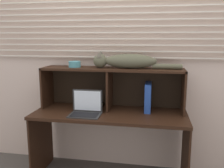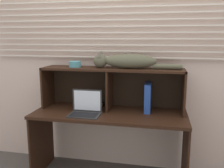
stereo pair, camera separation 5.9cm
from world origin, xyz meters
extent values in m
cube|color=beige|center=(0.00, 0.55, 1.25)|extent=(4.40, 0.04, 2.50)
cube|color=silver|center=(0.00, 0.50, 1.25)|extent=(2.78, 0.02, 0.01)
cube|color=silver|center=(0.00, 0.50, 1.32)|extent=(2.78, 0.02, 0.01)
cube|color=silver|center=(0.00, 0.50, 1.38)|extent=(2.78, 0.02, 0.01)
cube|color=silver|center=(0.00, 0.50, 1.45)|extent=(2.78, 0.02, 0.01)
cube|color=silver|center=(0.00, 0.50, 1.51)|extent=(2.78, 0.02, 0.01)
cube|color=silver|center=(0.00, 0.50, 1.58)|extent=(2.78, 0.02, 0.01)
cube|color=silver|center=(0.00, 0.50, 1.64)|extent=(2.78, 0.02, 0.01)
cube|color=silver|center=(0.00, 0.50, 1.71)|extent=(2.78, 0.02, 0.01)
cube|color=silver|center=(0.00, 0.50, 1.77)|extent=(2.78, 0.02, 0.01)
cube|color=silver|center=(0.00, 0.50, 1.84)|extent=(2.78, 0.02, 0.01)
cube|color=black|center=(0.00, 0.21, 0.70)|extent=(1.53, 0.59, 0.03)
cube|color=black|center=(-0.76, 0.21, 0.34)|extent=(0.02, 0.53, 0.69)
cube|color=black|center=(0.76, 0.21, 0.34)|extent=(0.02, 0.53, 0.69)
cube|color=black|center=(0.00, 0.35, 1.14)|extent=(1.46, 0.31, 0.02)
cube|color=black|center=(-0.72, 0.35, 0.93)|extent=(0.02, 0.31, 0.43)
cube|color=black|center=(0.72, 0.35, 0.93)|extent=(0.02, 0.31, 0.43)
cube|color=black|center=(-0.03, 0.35, 0.92)|extent=(0.02, 0.29, 0.41)
cube|color=black|center=(0.00, 0.50, 0.93)|extent=(1.46, 0.01, 0.43)
ellipsoid|color=#54533E|center=(0.18, 0.35, 1.22)|extent=(0.53, 0.15, 0.15)
sphere|color=#54533E|center=(-0.12, 0.35, 1.22)|extent=(0.14, 0.14, 0.14)
cone|color=#565043|center=(-0.12, 0.31, 1.29)|extent=(0.06, 0.06, 0.06)
cone|color=#534F43|center=(-0.12, 0.38, 1.29)|extent=(0.06, 0.06, 0.06)
cylinder|color=#54533E|center=(0.55, 0.35, 1.18)|extent=(0.29, 0.05, 0.05)
cube|color=#2A2A2A|center=(-0.22, 0.07, 0.72)|extent=(0.30, 0.21, 0.01)
cube|color=#2A2A2A|center=(-0.22, 0.18, 0.84)|extent=(0.30, 0.01, 0.23)
cube|color=white|center=(-0.22, 0.17, 0.84)|extent=(0.27, 0.00, 0.20)
cube|color=black|center=(-0.22, 0.06, 0.73)|extent=(0.26, 0.15, 0.00)
cube|color=#224397|center=(0.37, 0.35, 0.86)|extent=(0.06, 0.25, 0.29)
cube|color=tan|center=(-0.22, 0.35, 0.73)|extent=(0.19, 0.24, 0.02)
cube|color=maroon|center=(-0.24, 0.35, 0.75)|extent=(0.19, 0.24, 0.02)
cube|color=#384E81|center=(-0.22, 0.35, 0.76)|extent=(0.19, 0.24, 0.01)
cylinder|color=teal|center=(-0.40, 0.35, 1.18)|extent=(0.12, 0.12, 0.06)
camera|label=1|loc=(0.44, -2.12, 1.46)|focal=39.38mm
camera|label=2|loc=(0.50, -2.11, 1.46)|focal=39.38mm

